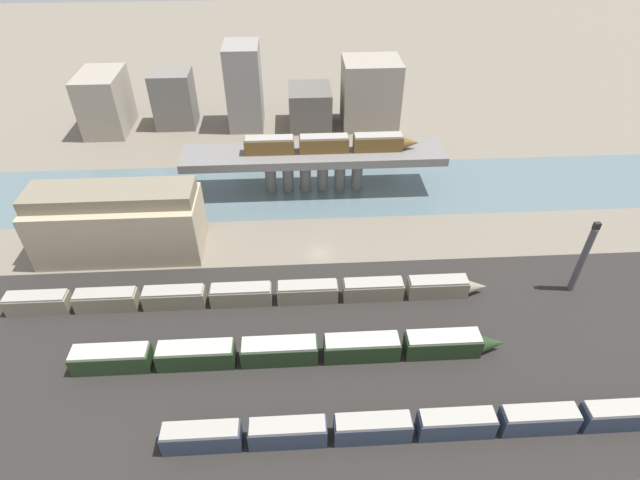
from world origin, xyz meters
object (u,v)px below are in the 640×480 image
train_yard_far (249,294)px  warehouse_building (118,222)px  train_yard_near (464,423)px  train_yard_mid (289,351)px  signal_tower (583,259)px  train_on_bridge (330,144)px

train_yard_far → warehouse_building: warehouse_building is taller
train_yard_near → train_yard_mid: train_yard_near is taller
train_yard_far → signal_tower: bearing=-0.0°
signal_tower → train_on_bridge: bearing=138.6°
train_yard_mid → warehouse_building: bearing=138.2°
train_yard_near → warehouse_building: (-53.20, 40.53, 4.64)m
train_yard_near → warehouse_building: size_ratio=2.64×
warehouse_building → signal_tower: (79.41, -15.13, 0.36)m
train_on_bridge → train_yard_mid: bearing=-101.3°
warehouse_building → signal_tower: bearing=-10.8°
train_yard_mid → warehouse_building: size_ratio=2.16×
train_on_bridge → signal_tower: (39.29, -34.67, -4.26)m
signal_tower → warehouse_building: bearing=169.2°
train_yard_near → warehouse_building: 67.04m
train_yard_mid → signal_tower: size_ratio=4.49×
train_on_bridge → train_yard_mid: size_ratio=0.58×
train_on_bridge → train_yard_far: (-16.01, -34.66, -9.41)m
train_yard_near → train_yard_far: (-29.09, 25.42, -0.14)m
train_on_bridge → train_yard_far: 39.32m
signal_tower → train_yard_mid: bearing=-165.8°
warehouse_building → train_on_bridge: bearing=26.0°
train_yard_mid → signal_tower: (48.65, 12.32, 5.02)m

